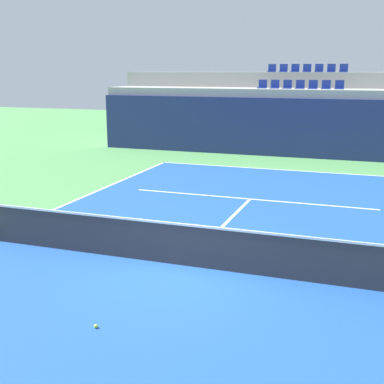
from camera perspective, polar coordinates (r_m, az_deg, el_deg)
name	(u,v)px	position (r m, az deg, el deg)	size (l,w,h in m)	color
ground_plane	(184,266)	(11.57, -0.93, -8.16)	(80.00, 80.00, 0.00)	#4C8C4C
court_surface	(184,266)	(11.57, -0.93, -8.14)	(11.00, 24.00, 0.01)	#1E4C99
baseline_far	(280,170)	(22.75, 9.67, 2.45)	(11.00, 0.10, 0.00)	white
service_line_far	(250,199)	(17.43, 6.45, -0.78)	(8.26, 0.10, 0.00)	white
centre_service_line	(224,225)	(14.44, 3.52, -3.71)	(0.10, 6.40, 0.00)	white
back_wall	(294,128)	(26.08, 11.21, 6.96)	(20.67, 0.30, 2.90)	navy
stands_tier_lower	(298,121)	(27.39, 11.65, 7.67)	(20.67, 2.40, 3.31)	#9E9E99
stands_tier_upper	(305,110)	(29.72, 12.36, 8.86)	(20.67, 2.40, 4.13)	#9E9E99
seating_row_lower	(300,86)	(27.37, 11.86, 11.40)	(4.33, 0.44, 0.44)	navy
seating_row_upper	(307,70)	(29.74, 12.60, 13.07)	(4.33, 0.44, 0.44)	navy
tennis_net	(184,244)	(11.39, -0.94, -5.78)	(11.08, 0.08, 1.07)	black
tennis_ball_0	(96,326)	(9.10, -10.60, -14.40)	(0.07, 0.07, 0.07)	#CCE033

